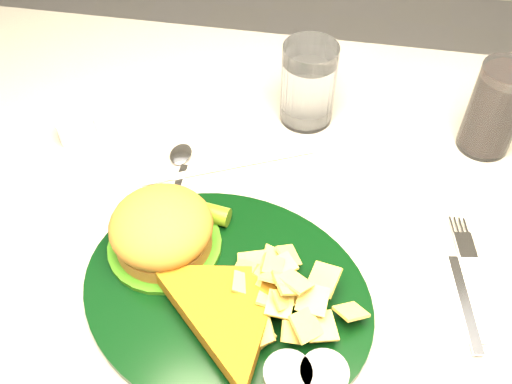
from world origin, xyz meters
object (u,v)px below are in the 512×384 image
at_px(dinner_plate, 225,277).
at_px(water_glass, 308,84).
at_px(cola_glass, 495,109).
at_px(fork_napkin, 464,295).
at_px(table, 256,362).

relative_size(dinner_plate, water_glass, 2.75).
relative_size(cola_glass, fork_napkin, 0.81).
relative_size(table, dinner_plate, 3.78).
height_order(table, dinner_plate, dinner_plate).
bearing_deg(water_glass, dinner_plate, -98.93).
height_order(dinner_plate, water_glass, water_glass).
xyz_separation_m(water_glass, fork_napkin, (0.20, -0.26, -0.05)).
xyz_separation_m(dinner_plate, cola_glass, (0.29, 0.29, 0.03)).
xyz_separation_m(water_glass, cola_glass, (0.24, -0.02, 0.00)).
relative_size(table, fork_napkin, 7.82).
xyz_separation_m(dinner_plate, water_glass, (0.05, 0.31, 0.02)).
xyz_separation_m(dinner_plate, fork_napkin, (0.25, 0.04, -0.03)).
bearing_deg(water_glass, table, -99.99).
bearing_deg(table, fork_napkin, -15.42).
height_order(dinner_plate, cola_glass, cola_glass).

